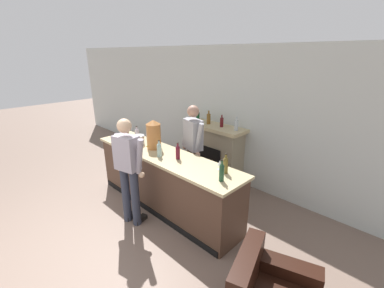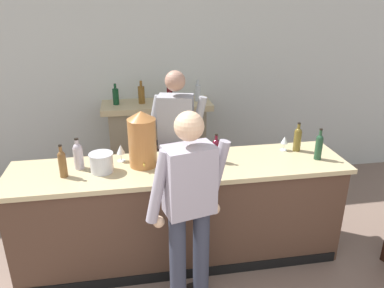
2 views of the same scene
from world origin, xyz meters
name	(u,v)px [view 1 (image 1 of 2)]	position (x,y,z in m)	size (l,w,h in m)	color
ground_plane	(1,281)	(0.00, 0.00, 0.00)	(24.00, 24.00, 0.00)	#725D50
wall_back_panel	(221,114)	(0.00, 4.15, 1.38)	(12.00, 0.07, 2.75)	silver
bar_counter	(164,181)	(0.17, 2.43, 0.51)	(3.07, 0.70, 1.01)	#4B3326
fireplace_stone	(215,152)	(0.08, 3.89, 0.61)	(1.34, 0.52, 1.48)	gray
potted_plant_corner	(127,139)	(-2.88, 3.56, 0.28)	(0.41, 0.46, 0.68)	#925D40
person_customer	(128,168)	(0.14, 1.77, 0.95)	(0.65, 0.37, 1.72)	#303544
person_bartender	(193,147)	(0.22, 3.09, 0.96)	(0.64, 0.37, 1.74)	brown
copper_dispenser	(154,134)	(-0.15, 2.50, 1.26)	(0.25, 0.29, 0.51)	#AD6C37
ice_bucket_steel	(139,140)	(-0.52, 2.43, 1.09)	(0.21, 0.21, 0.17)	silver
wine_bottle_rose_blush	(178,152)	(0.51, 2.46, 1.13)	(0.07, 0.07, 0.27)	#551020
wine_bottle_chardonnay_pale	(127,134)	(-0.83, 2.38, 1.14)	(0.07, 0.07, 0.29)	brown
wine_bottle_burgundy_dark	(222,172)	(1.46, 2.36, 1.14)	(0.07, 0.07, 0.30)	#1E422A
wine_bottle_cabernet_heavy	(159,149)	(0.22, 2.31, 1.13)	(0.07, 0.07, 0.28)	#9BBEBA
wine_bottle_merlot_tall	(226,164)	(1.35, 2.58, 1.14)	(0.07, 0.07, 0.29)	brown
wine_bottle_riesling_slim	(137,134)	(-0.72, 2.52, 1.14)	(0.08, 0.08, 0.29)	#B3A7B1
wine_glass_near_bucket	(153,138)	(-0.35, 2.62, 1.12)	(0.08, 0.08, 0.16)	silver
wine_glass_mid_counter	(220,163)	(1.23, 2.61, 1.11)	(0.07, 0.07, 0.15)	silver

